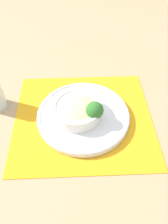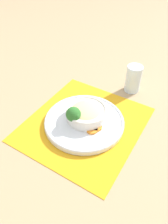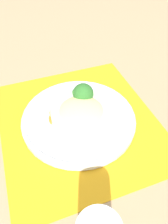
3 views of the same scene
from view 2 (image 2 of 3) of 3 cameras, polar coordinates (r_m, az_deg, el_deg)
name	(u,v)px [view 2 (image 2 of 3)]	position (r m, az deg, el deg)	size (l,w,h in m)	color
ground_plane	(84,124)	(0.85, 0.07, -3.17)	(4.00, 4.00, 0.00)	tan
placemat	(84,124)	(0.85, 0.07, -3.08)	(0.46, 0.50, 0.00)	orange
plate	(84,121)	(0.84, 0.07, -2.45)	(0.31, 0.31, 0.02)	silver
bowl	(86,112)	(0.83, 0.40, -0.06)	(0.16, 0.16, 0.05)	silver
broccoli_floret	(73,115)	(0.80, -2.76, -0.71)	(0.06, 0.06, 0.08)	#759E51
carrot_slice_near	(92,130)	(0.80, 2.11, -4.66)	(0.04, 0.04, 0.01)	orange
carrot_slice_middle	(96,127)	(0.81, 3.26, -3.96)	(0.04, 0.04, 0.01)	orange
water_glass	(133,80)	(1.01, 12.70, 8.15)	(0.07, 0.07, 0.12)	silver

